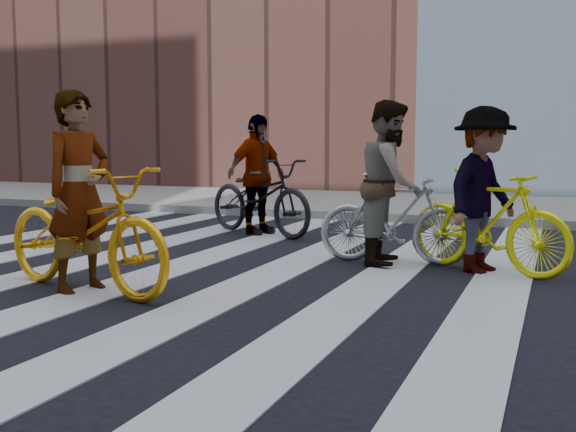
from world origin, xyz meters
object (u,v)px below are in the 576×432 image
Objects in this scene: rider_rear at (257,175)px; rider_left at (79,192)px; bike_yellow_left at (85,229)px; rider_mid at (391,183)px; bike_silver_mid at (395,218)px; bike_yellow_right at (488,221)px; bike_dark_rear at (260,197)px; rider_right at (484,190)px.

rider_left is at bearing -153.45° from rider_rear.
bike_yellow_left is 3.29m from rider_mid.
bike_silver_mid is at bearing -29.43° from rider_left.
bike_yellow_right is 0.99× the size of rider_mid.
bike_silver_mid is 0.96× the size of rider_rear.
rider_mid is 2.88m from rider_rear.
bike_dark_rear is at bearing 50.36° from bike_silver_mid.
bike_silver_mid is 0.93× the size of rider_left.
bike_yellow_left reaches higher than bike_yellow_right.
bike_silver_mid is at bearing -28.80° from bike_yellow_left.
rider_mid reaches higher than bike_yellow_left.
rider_left reaches higher than rider_right.
bike_dark_rear is 3.80m from rider_right.
rider_left is 1.00× the size of rider_mid.
bike_yellow_right is 1.02× the size of rider_rear.
rider_rear reaches higher than rider_right.
rider_right is 0.97× the size of rider_rear.
bike_dark_rear is (-0.13, 4.07, -0.01)m from bike_yellow_left.
bike_yellow_left is 4.07m from bike_dark_rear.
rider_mid is 1.03× the size of rider_rear.
bike_yellow_right is 3.89m from rider_rear.
rider_left reaches higher than bike_silver_mid.
bike_dark_rear is (-3.38, 1.80, 0.02)m from bike_yellow_right.
bike_yellow_left is 1.23× the size of rider_rear.
rider_mid is at bearing -28.16° from bike_yellow_left.
rider_rear reaches higher than bike_yellow_right.
bike_silver_mid is 0.94× the size of bike_yellow_right.
bike_yellow_left is 1.28× the size of bike_silver_mid.
rider_rear reaches higher than bike_dark_rear.
rider_left is at bearing 147.98° from rider_right.
rider_rear is at bearing 50.36° from rider_mid.
bike_yellow_right is at bearing -103.88° from rider_mid.
bike_yellow_left is 3.94m from rider_right.
rider_left is (-2.30, -2.43, 0.40)m from bike_silver_mid.
rider_left reaches higher than bike_yellow_right.
bike_yellow_left is 1.20× the size of rider_mid.
rider_mid is at bearing 103.87° from rider_right.
bike_dark_rear is at bearing 15.00° from rider_left.
bike_dark_rear is at bearing 85.09° from bike_yellow_right.
rider_right is (1.01, -0.16, -0.05)m from rider_mid.
bike_yellow_left is 3.31m from bike_silver_mid.
bike_yellow_left is at bearing 147.98° from bike_yellow_right.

